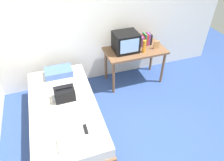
# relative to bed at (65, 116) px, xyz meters

# --- Properties ---
(ground_plane) EXTENTS (8.00, 8.00, 0.00)m
(ground_plane) POSITION_rel_bed_xyz_m (0.92, -0.78, -0.26)
(ground_plane) COLOR #2D4784
(wall_back) EXTENTS (5.20, 0.10, 2.60)m
(wall_back) POSITION_rel_bed_xyz_m (0.92, 1.22, 1.04)
(wall_back) COLOR silver
(wall_back) RESTS_ON ground
(bed) EXTENTS (1.00, 2.00, 0.52)m
(bed) POSITION_rel_bed_xyz_m (0.00, 0.00, 0.00)
(bed) COLOR brown
(bed) RESTS_ON ground
(desk) EXTENTS (1.16, 0.60, 0.73)m
(desk) POSITION_rel_bed_xyz_m (1.52, 0.81, 0.38)
(desk) COLOR brown
(desk) RESTS_ON ground
(tv) EXTENTS (0.44, 0.39, 0.36)m
(tv) POSITION_rel_bed_xyz_m (1.32, 0.84, 0.65)
(tv) COLOR black
(tv) RESTS_ON desk
(water_bottle) EXTENTS (0.06, 0.06, 0.24)m
(water_bottle) POSITION_rel_bed_xyz_m (1.63, 0.68, 0.59)
(water_bottle) COLOR orange
(water_bottle) RESTS_ON desk
(book_row) EXTENTS (0.26, 0.17, 0.24)m
(book_row) POSITION_rel_bed_xyz_m (1.77, 0.94, 0.58)
(book_row) COLOR #CC7233
(book_row) RESTS_ON desk
(picture_frame) EXTENTS (0.11, 0.02, 0.16)m
(picture_frame) POSITION_rel_bed_xyz_m (1.91, 0.73, 0.55)
(picture_frame) COLOR #B27F4C
(picture_frame) RESTS_ON desk
(pillow) EXTENTS (0.47, 0.30, 0.12)m
(pillow) POSITION_rel_bed_xyz_m (0.04, 0.76, 0.32)
(pillow) COLOR #4766AD
(pillow) RESTS_ON bed
(handbag) EXTENTS (0.30, 0.20, 0.23)m
(handbag) POSITION_rel_bed_xyz_m (0.05, 0.10, 0.37)
(handbag) COLOR black
(handbag) RESTS_ON bed
(magazine) EXTENTS (0.21, 0.29, 0.01)m
(magazine) POSITION_rel_bed_xyz_m (-0.19, -0.28, 0.27)
(magazine) COLOR white
(magazine) RESTS_ON bed
(remote_dark) EXTENTS (0.04, 0.16, 0.02)m
(remote_dark) POSITION_rel_bed_xyz_m (0.21, -0.57, 0.28)
(remote_dark) COLOR black
(remote_dark) RESTS_ON bed
(remote_silver) EXTENTS (0.04, 0.14, 0.02)m
(remote_silver) POSITION_rel_bed_xyz_m (-0.12, 0.15, 0.28)
(remote_silver) COLOR #B7B7BC
(remote_silver) RESTS_ON bed
(folded_towel) EXTENTS (0.28, 0.22, 0.05)m
(folded_towel) POSITION_rel_bed_xyz_m (-0.02, -0.72, 0.29)
(folded_towel) COLOR white
(folded_towel) RESTS_ON bed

